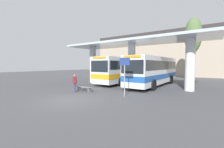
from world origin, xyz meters
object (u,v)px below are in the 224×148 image
waiting_bench_near_pillar (84,88)px  info_sign_platform (125,69)px  pedestrian_waiting (75,81)px  transit_bus_left_bay (128,69)px  transit_bus_center_bay (154,70)px  poplar_tree_behind_left (193,36)px  parked_car_street (147,72)px

waiting_bench_near_pillar → info_sign_platform: bearing=5.1°
info_sign_platform → pedestrian_waiting: info_sign_platform is taller
info_sign_platform → pedestrian_waiting: bearing=-167.7°
waiting_bench_near_pillar → pedestrian_waiting: bearing=-130.9°
transit_bus_left_bay → waiting_bench_near_pillar: bearing=93.6°
transit_bus_left_bay → transit_bus_center_bay: (4.19, -1.06, -0.02)m
poplar_tree_behind_left → parked_car_street: poplar_tree_behind_left is taller
info_sign_platform → pedestrian_waiting: 4.94m
poplar_tree_behind_left → pedestrian_waiting: bearing=-115.2°
transit_bus_center_bay → info_sign_platform: 7.45m
transit_bus_left_bay → info_sign_platform: size_ratio=4.04×
pedestrian_waiting → info_sign_platform: bearing=32.6°
waiting_bench_near_pillar → pedestrian_waiting: size_ratio=1.05×
transit_bus_center_bay → info_sign_platform: transit_bus_center_bay is taller
info_sign_platform → poplar_tree_behind_left: bearing=79.3°
waiting_bench_near_pillar → parked_car_street: 21.27m
transit_bus_left_bay → poplar_tree_behind_left: (7.29, 6.39, 4.86)m
transit_bus_center_bay → pedestrian_waiting: bearing=62.8°
parked_car_street → transit_bus_center_bay: bearing=-67.6°
transit_bus_left_bay → transit_bus_center_bay: transit_bus_left_bay is taller
waiting_bench_near_pillar → parked_car_street: (-2.42, 21.12, 0.70)m
pedestrian_waiting → poplar_tree_behind_left: (7.48, 15.90, 5.79)m
transit_bus_left_bay → waiting_bench_near_pillar: (0.37, -8.86, -1.57)m
pedestrian_waiting → parked_car_street: parked_car_street is taller
transit_bus_left_bay → parked_car_street: (-2.05, 12.26, -0.87)m
transit_bus_left_bay → waiting_bench_near_pillar: transit_bus_left_bay is taller
poplar_tree_behind_left → parked_car_street: size_ratio=1.99×
transit_bus_center_bay → parked_car_street: bearing=-64.7°
info_sign_platform → parked_car_street: (-6.54, 20.75, -1.14)m
pedestrian_waiting → parked_car_street: bearing=115.3°
poplar_tree_behind_left → transit_bus_center_bay: bearing=-112.6°
transit_bus_center_bay → parked_car_street: 14.73m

